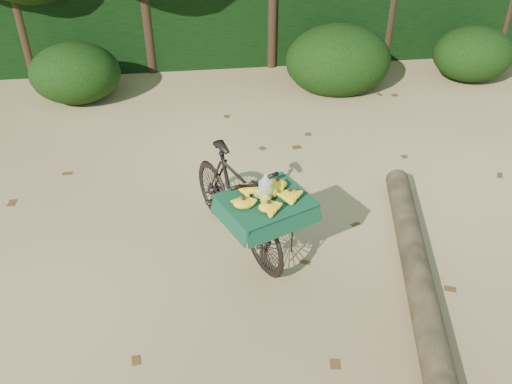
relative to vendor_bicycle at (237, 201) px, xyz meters
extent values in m
plane|color=#D1BD6F|center=(0.69, -0.20, -0.59)|extent=(80.00, 80.00, 0.00)
imported|color=black|center=(-0.01, 0.02, -0.02)|extent=(1.26, 1.96, 1.14)
cube|color=black|center=(0.23, -0.53, 0.35)|extent=(0.58, 0.63, 0.03)
cube|color=#124521|center=(0.23, -0.53, 0.37)|extent=(1.03, 0.96, 0.01)
ellipsoid|color=#A1A728|center=(0.30, -0.50, 0.43)|extent=(0.11, 0.09, 0.12)
ellipsoid|color=#A1A728|center=(0.17, -0.49, 0.43)|extent=(0.11, 0.09, 0.12)
ellipsoid|color=#A1A728|center=(0.22, -0.60, 0.43)|extent=(0.11, 0.09, 0.12)
cylinder|color=#EAE5C6|center=(0.23, -0.52, 0.48)|extent=(0.13, 0.13, 0.17)
cylinder|color=brown|center=(1.73, -1.08, -0.45)|extent=(1.15, 3.91, 0.28)
cube|color=black|center=(0.69, 6.10, 0.31)|extent=(26.00, 1.80, 1.80)
camera|label=1|loc=(-0.41, -4.76, 3.44)|focal=38.00mm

